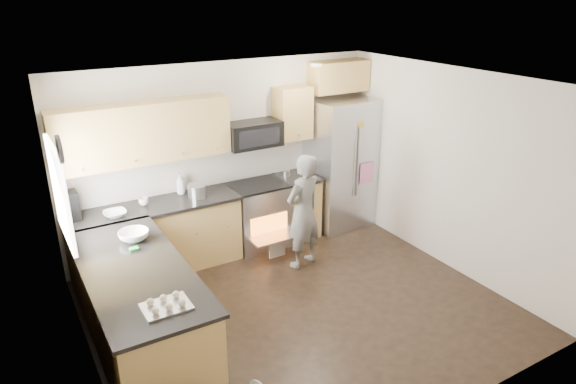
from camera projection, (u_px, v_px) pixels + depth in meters
ground at (299, 308)px, 5.97m from camera, size 4.50×4.50×0.00m
room_shell at (297, 173)px, 5.35m from camera, size 4.54×4.04×2.62m
back_cabinet_run at (192, 193)px, 6.74m from camera, size 4.45×0.64×2.50m
peninsula at (140, 308)px, 5.18m from camera, size 0.96×2.36×1.03m
stove_range at (258, 201)px, 7.25m from camera, size 0.76×0.97×1.79m
refrigerator at (340, 163)px, 7.81m from camera, size 1.01×0.81×1.98m
person at (303, 212)px, 6.65m from camera, size 0.64×0.51×1.55m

